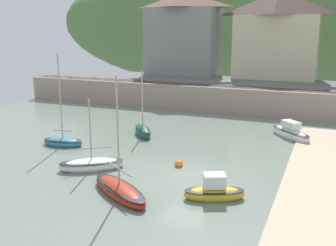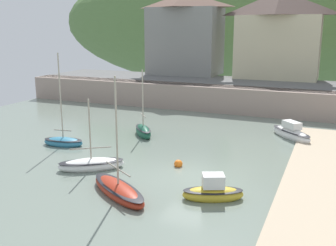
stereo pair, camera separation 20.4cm
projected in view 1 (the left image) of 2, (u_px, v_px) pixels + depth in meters
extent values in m
cube|color=gray|center=(186.00, 174.00, 21.90)|extent=(48.00, 40.00, 0.06)
cube|color=gray|center=(249.00, 101.00, 36.88)|extent=(48.00, 2.40, 2.40)
cube|color=#606060|center=(257.00, 83.00, 39.93)|extent=(48.00, 9.00, 0.10)
ellipsoid|color=#55793F|center=(265.00, 22.00, 71.31)|extent=(80.00, 44.00, 25.12)
cube|color=gray|center=(184.00, 41.00, 46.61)|extent=(8.04, 5.28, 7.63)
pyramid|color=brown|center=(184.00, 0.00, 45.52)|extent=(8.34, 5.58, 1.69)
cube|color=beige|center=(276.00, 47.00, 42.78)|extent=(8.61, 4.49, 6.67)
pyramid|color=brown|center=(279.00, 3.00, 41.71)|extent=(8.91, 4.79, 2.50)
ellipsoid|color=#1B543C|center=(143.00, 132.00, 29.54)|extent=(2.60, 2.91, 0.97)
ellipsoid|color=black|center=(143.00, 128.00, 29.47)|extent=(2.55, 2.85, 0.12)
cylinder|color=#B2A893|center=(142.00, 98.00, 28.94)|extent=(0.09, 0.09, 4.12)
cylinder|color=gray|center=(143.00, 115.00, 29.24)|extent=(0.99, 1.21, 0.07)
ellipsoid|color=white|center=(290.00, 134.00, 28.92)|extent=(3.54, 3.63, 0.95)
ellipsoid|color=black|center=(291.00, 131.00, 28.86)|extent=(3.47, 3.55, 0.12)
cube|color=silver|center=(291.00, 125.00, 28.75)|extent=(1.51, 1.53, 0.50)
ellipsoid|color=teal|center=(63.00, 143.00, 27.06)|extent=(2.96, 1.65, 0.70)
ellipsoid|color=black|center=(63.00, 140.00, 27.02)|extent=(2.90, 1.61, 0.12)
cylinder|color=#B2A893|center=(60.00, 96.00, 26.31)|extent=(0.09, 0.09, 5.69)
cylinder|color=gray|center=(62.00, 131.00, 26.86)|extent=(1.29, 0.25, 0.07)
ellipsoid|color=gold|center=(214.00, 194.00, 18.64)|extent=(3.07, 2.17, 0.77)
ellipsoid|color=black|center=(214.00, 190.00, 18.59)|extent=(3.01, 2.13, 0.12)
cube|color=silver|center=(215.00, 181.00, 18.47)|extent=(1.23, 1.11, 0.62)
ellipsoid|color=#A12A17|center=(120.00, 191.00, 19.05)|extent=(4.45, 3.52, 0.74)
ellipsoid|color=black|center=(119.00, 187.00, 19.00)|extent=(4.36, 3.45, 0.12)
cylinder|color=#B2A893|center=(118.00, 132.00, 18.36)|extent=(0.09, 0.09, 5.15)
cylinder|color=gray|center=(119.00, 169.00, 18.79)|extent=(2.08, 1.39, 0.07)
ellipsoid|color=white|center=(92.00, 165.00, 22.53)|extent=(3.78, 3.24, 0.80)
ellipsoid|color=black|center=(92.00, 162.00, 22.48)|extent=(3.70, 3.17, 0.12)
cylinder|color=#B2A893|center=(90.00, 129.00, 22.04)|extent=(0.09, 0.09, 3.42)
cylinder|color=gray|center=(91.00, 148.00, 22.30)|extent=(1.92, 1.41, 0.07)
sphere|color=orange|center=(179.00, 164.00, 22.99)|extent=(0.49, 0.49, 0.49)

